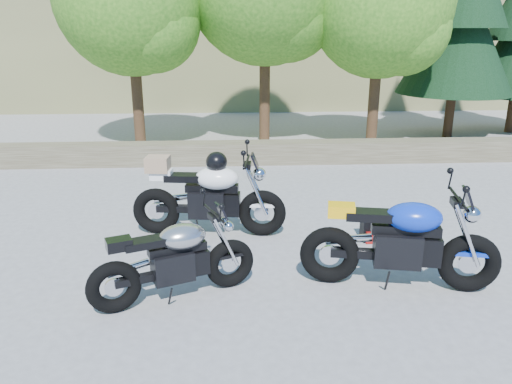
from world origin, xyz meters
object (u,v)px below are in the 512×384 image
white_bike (208,195)px  backpack (372,228)px  blue_bike (401,243)px  silver_bike (175,260)px

white_bike → backpack: bearing=-2.4°
blue_bike → backpack: bearing=98.2°
white_bike → blue_bike: size_ratio=0.99×
backpack → blue_bike: bearing=-94.6°
silver_bike → blue_bike: 2.66m
backpack → white_bike: bearing=169.4°
silver_bike → backpack: size_ratio=4.53×
silver_bike → blue_bike: (2.66, 0.14, 0.09)m
white_bike → backpack: 2.49m
white_bike → backpack: size_ratio=5.59×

